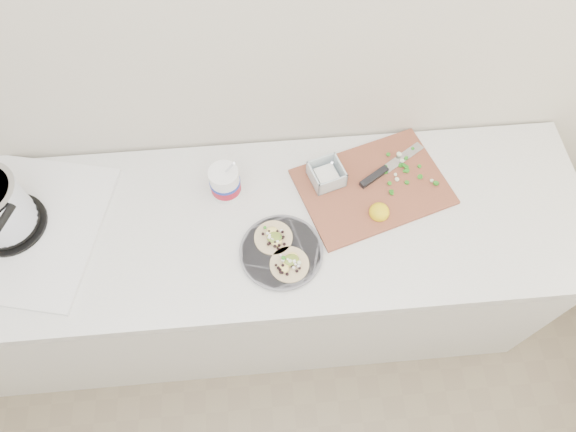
{
  "coord_description": "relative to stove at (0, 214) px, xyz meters",
  "views": [
    {
      "loc": [
        0.14,
        0.61,
        2.38
      ],
      "look_at": [
        0.2,
        1.4,
        0.96
      ],
      "focal_mm": 32.0,
      "sensor_mm": 36.0,
      "label": 1
    }
  ],
  "objects": [
    {
      "name": "taco_plate",
      "position": [
        0.87,
        -0.17,
        -0.07
      ],
      "size": [
        0.27,
        0.27,
        0.04
      ],
      "rotation": [
        0.0,
        0.0,
        0.15
      ],
      "color": "#5D5C64",
      "rests_on": "counter"
    },
    {
      "name": "counter",
      "position": [
        0.69,
        -0.04,
        -0.54
      ],
      "size": [
        2.44,
        0.66,
        0.9
      ],
      "color": "silver",
      "rests_on": "ground"
    },
    {
      "name": "stove",
      "position": [
        0.0,
        0.0,
        0.0
      ],
      "size": [
        0.67,
        0.64,
        0.27
      ],
      "rotation": [
        0.0,
        0.0,
        -0.23
      ],
      "color": "silver",
      "rests_on": "counter"
    },
    {
      "name": "cutboard",
      "position": [
        1.18,
        0.06,
        -0.07
      ],
      "size": [
        0.56,
        0.47,
        0.08
      ],
      "rotation": [
        0.0,
        0.0,
        0.3
      ],
      "color": "brown",
      "rests_on": "counter"
    },
    {
      "name": "tub",
      "position": [
        0.7,
        0.07,
        -0.02
      ],
      "size": [
        0.1,
        0.1,
        0.23
      ],
      "rotation": [
        0.0,
        0.0,
        -0.2
      ],
      "color": "white",
      "rests_on": "counter"
    }
  ]
}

